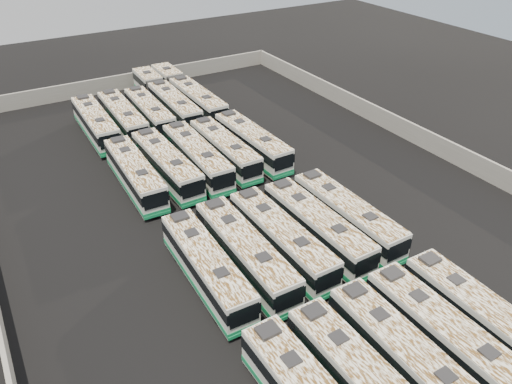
% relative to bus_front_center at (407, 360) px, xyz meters
% --- Properties ---
extents(ground, '(140.00, 140.00, 0.00)m').
position_rel_bus_front_center_xyz_m(ground, '(2.02, 20.39, -1.71)').
color(ground, black).
rests_on(ground, ground).
extents(perimeter_wall, '(45.20, 73.20, 2.20)m').
position_rel_bus_front_center_xyz_m(perimeter_wall, '(2.02, 20.39, -0.61)').
color(perimeter_wall, gray).
rests_on(perimeter_wall, ground).
extents(bus_front_center, '(2.60, 11.86, 3.34)m').
position_rel_bus_front_center_xyz_m(bus_front_center, '(0.00, 0.00, 0.00)').
color(bus_front_center, '#B9BBB4').
rests_on(bus_front_center, ground).
extents(bus_front_right, '(2.61, 12.00, 3.38)m').
position_rel_bus_front_center_xyz_m(bus_front_right, '(3.25, -0.13, 0.02)').
color(bus_front_right, '#B9BBB4').
rests_on(bus_front_right, ground).
extents(bus_front_far_right, '(2.60, 11.75, 3.30)m').
position_rel_bus_front_center_xyz_m(bus_front_far_right, '(6.57, -0.19, -0.02)').
color(bus_front_far_right, '#B9BBB4').
rests_on(bus_front_far_right, ground).
extents(bus_midfront_far_left, '(2.79, 11.82, 3.31)m').
position_rel_bus_front_center_xyz_m(bus_midfront_far_left, '(-6.47, 13.50, -0.01)').
color(bus_midfront_far_left, '#B9BBB4').
rests_on(bus_midfront_far_left, ground).
extents(bus_midfront_left, '(2.71, 12.22, 3.44)m').
position_rel_bus_front_center_xyz_m(bus_midfront_left, '(-3.28, 13.40, 0.05)').
color(bus_midfront_left, '#B9BBB4').
rests_on(bus_midfront_left, ground).
extents(bus_midfront_center, '(2.68, 12.06, 3.39)m').
position_rel_bus_front_center_xyz_m(bus_midfront_center, '(-0.00, 13.49, 0.03)').
color(bus_midfront_center, '#B9BBB4').
rests_on(bus_midfront_center, ground).
extents(bus_midfront_right, '(2.73, 12.02, 3.37)m').
position_rel_bus_front_center_xyz_m(bus_midfront_right, '(3.38, 13.36, 0.02)').
color(bus_midfront_right, '#B9BBB4').
rests_on(bus_midfront_right, ground).
extents(bus_midfront_far_right, '(2.70, 11.95, 3.36)m').
position_rel_bus_front_center_xyz_m(bus_midfront_far_right, '(6.54, 13.39, 0.01)').
color(bus_midfront_far_right, '#B9BBB4').
rests_on(bus_midfront_far_right, ground).
extents(bus_midback_far_left, '(2.82, 12.00, 3.37)m').
position_rel_bus_front_center_xyz_m(bus_midback_far_left, '(-6.45, 29.25, 0.02)').
color(bus_midback_far_left, '#B9BBB4').
rests_on(bus_midback_far_left, ground).
extents(bus_midback_left, '(2.83, 12.22, 3.43)m').
position_rel_bus_front_center_xyz_m(bus_midback_left, '(-3.17, 29.35, 0.05)').
color(bus_midback_left, '#B9BBB4').
rests_on(bus_midback_left, ground).
extents(bus_midback_center, '(2.83, 12.32, 3.46)m').
position_rel_bus_front_center_xyz_m(bus_midback_center, '(0.08, 29.24, 0.06)').
color(bus_midback_center, '#B9BBB4').
rests_on(bus_midback_center, ground).
extents(bus_midback_right, '(2.50, 11.74, 3.31)m').
position_rel_bus_front_center_xyz_m(bus_midback_right, '(3.34, 29.42, -0.01)').
color(bus_midback_right, '#B9BBB4').
rests_on(bus_midback_right, ground).
extents(bus_midback_far_right, '(2.84, 12.13, 3.40)m').
position_rel_bus_front_center_xyz_m(bus_midback_far_right, '(6.63, 29.35, 0.03)').
color(bus_midback_far_right, '#B9BBB4').
rests_on(bus_midback_far_right, ground).
extents(bus_back_far_left, '(2.74, 12.16, 3.42)m').
position_rel_bus_front_center_xyz_m(bus_back_far_left, '(-6.48, 42.76, 0.04)').
color(bus_back_far_left, '#B9BBB4').
rests_on(bus_back_far_left, ground).
extents(bus_back_left, '(2.79, 12.22, 3.43)m').
position_rel_bus_front_center_xyz_m(bus_back_left, '(-3.24, 42.80, 0.05)').
color(bus_back_left, '#B9BBB4').
rests_on(bus_back_left, ground).
extents(bus_back_center, '(2.81, 11.91, 3.34)m').
position_rel_bus_front_center_xyz_m(bus_back_center, '(0.02, 42.66, 0.00)').
color(bus_back_center, '#B9BBB4').
rests_on(bus_back_center, ground).
extents(bus_back_right, '(3.06, 18.95, 3.43)m').
position_rel_bus_front_center_xyz_m(bus_back_right, '(3.43, 46.08, 0.04)').
color(bus_back_right, '#B9BBB4').
rests_on(bus_back_right, ground).
extents(bus_back_far_right, '(2.61, 19.06, 3.46)m').
position_rel_bus_front_center_xyz_m(bus_back_far_right, '(6.55, 46.19, 0.06)').
color(bus_back_far_right, '#B9BBB4').
rests_on(bus_back_far_right, ground).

